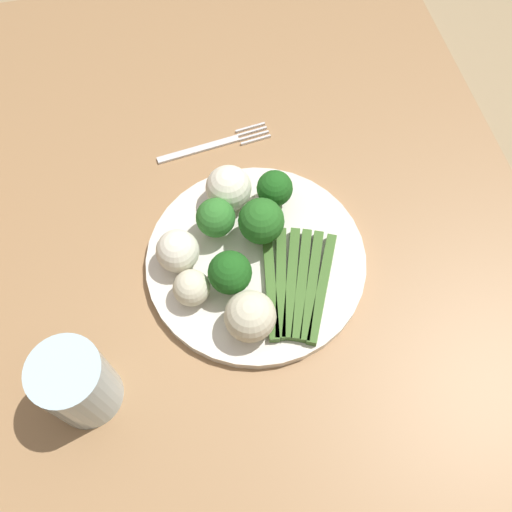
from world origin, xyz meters
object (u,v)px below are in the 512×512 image
at_px(cauliflower_near_fork, 229,188).
at_px(dining_table, 238,299).
at_px(asparagus_bundle, 296,284).
at_px(broccoli_front, 261,222).
at_px(cauliflower_front_left, 178,251).
at_px(cauliflower_outer_edge, 192,288).
at_px(broccoli_right, 216,218).
at_px(cauliflower_mid, 246,317).
at_px(broccoli_back, 230,273).
at_px(fork, 216,144).
at_px(water_glass, 77,384).
at_px(broccoli_left, 275,189).
at_px(plate, 256,260).

bearing_deg(cauliflower_near_fork, dining_table, -7.21).
distance_m(asparagus_bundle, broccoli_front, 0.09).
bearing_deg(cauliflower_near_fork, asparagus_bundle, 21.67).
bearing_deg(cauliflower_front_left, cauliflower_outer_edge, 9.34).
height_order(dining_table, broccoli_right, broccoli_right).
xyz_separation_m(cauliflower_front_left, cauliflower_mid, (0.10, 0.06, 0.00)).
bearing_deg(dining_table, broccoli_back, -16.99).
xyz_separation_m(broccoli_right, cauliflower_near_fork, (-0.04, 0.02, -0.00)).
height_order(fork, water_glass, water_glass).
bearing_deg(cauliflower_mid, broccoli_left, 155.85).
bearing_deg(cauliflower_near_fork, cauliflower_outer_edge, -29.44).
height_order(broccoli_left, cauliflower_near_fork, cauliflower_near_fork).
height_order(broccoli_back, cauliflower_outer_edge, broccoli_back).
bearing_deg(water_glass, cauliflower_front_left, 137.34).
bearing_deg(broccoli_front, broccoli_back, -41.22).
bearing_deg(plate, cauliflower_near_fork, -170.15).
bearing_deg(cauliflower_mid, cauliflower_near_fork, 175.07).
distance_m(broccoli_back, cauliflower_outer_edge, 0.05).
height_order(broccoli_back, cauliflower_mid, broccoli_back).
bearing_deg(cauliflower_mid, asparagus_bundle, 118.07).
bearing_deg(broccoli_front, broccoli_left, 149.09).
bearing_deg(broccoli_front, water_glass, -57.42).
bearing_deg(cauliflower_front_left, cauliflower_near_fork, 133.45).
relative_size(broccoli_right, fork, 0.36).
height_order(dining_table, broccoli_left, broccoli_left).
relative_size(plate, water_glass, 2.64).
bearing_deg(fork, cauliflower_outer_edge, -114.17).
relative_size(broccoli_right, cauliflower_front_left, 1.14).
bearing_deg(cauliflower_outer_edge, broccoli_front, 121.56).
height_order(dining_table, broccoli_back, broccoli_back).
xyz_separation_m(asparagus_bundle, cauliflower_outer_edge, (-0.02, -0.12, 0.02)).
distance_m(plate, cauliflower_mid, 0.10).
bearing_deg(cauliflower_outer_edge, dining_table, 125.09).
distance_m(broccoli_back, water_glass, 0.21).
xyz_separation_m(asparagus_bundle, broccoli_left, (-0.12, 0.00, 0.03)).
relative_size(broccoli_front, cauliflower_mid, 1.16).
relative_size(broccoli_front, cauliflower_front_left, 1.32).
bearing_deg(cauliflower_near_fork, broccoli_right, -29.69).
distance_m(broccoli_front, cauliflower_front_left, 0.11).
height_order(broccoli_front, fork, broccoli_front).
bearing_deg(asparagus_bundle, cauliflower_outer_edge, 102.39).
distance_m(plate, asparagus_bundle, 0.06).
relative_size(plate, cauliflower_front_left, 5.24).
bearing_deg(asparagus_bundle, broccoli_left, 18.62).
distance_m(cauliflower_mid, cauliflower_outer_edge, 0.08).
xyz_separation_m(dining_table, water_glass, (0.13, -0.20, 0.18)).
height_order(asparagus_bundle, cauliflower_outer_edge, cauliflower_outer_edge).
bearing_deg(cauliflower_near_fork, broccoli_left, 74.55).
height_order(cauliflower_front_left, cauliflower_mid, cauliflower_mid).
relative_size(dining_table, cauliflower_near_fork, 18.85).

